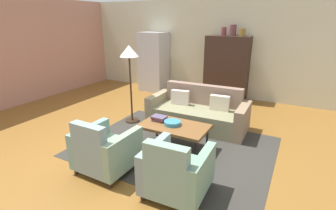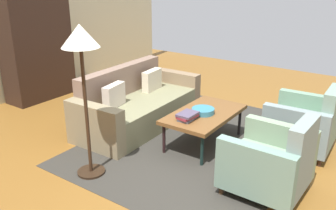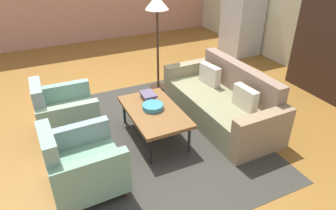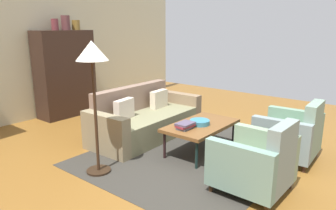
{
  "view_description": "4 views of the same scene",
  "coord_description": "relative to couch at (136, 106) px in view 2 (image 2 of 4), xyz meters",
  "views": [
    {
      "loc": [
        2.44,
        -3.56,
        2.24
      ],
      "look_at": [
        0.43,
        0.2,
        0.78
      ],
      "focal_mm": 26.94,
      "sensor_mm": 36.0,
      "label": 1
    },
    {
      "loc": [
        -3.36,
        -2.07,
        2.25
      ],
      "look_at": [
        0.33,
        0.52,
        0.56
      ],
      "focal_mm": 39.16,
      "sensor_mm": 36.0,
      "label": 2
    },
    {
      "loc": [
        3.98,
        -1.26,
        2.63
      ],
      "look_at": [
        0.8,
        0.24,
        0.61
      ],
      "focal_mm": 32.47,
      "sensor_mm": 36.0,
      "label": 3
    },
    {
      "loc": [
        -3.27,
        -2.34,
        1.9
      ],
      "look_at": [
        0.61,
        0.77,
        0.64
      ],
      "focal_mm": 33.81,
      "sensor_mm": 36.0,
      "label": 4
    }
  ],
  "objects": [
    {
      "name": "floor_lamp",
      "position": [
        -1.42,
        -0.5,
        1.16
      ],
      "size": [
        0.4,
        0.4,
        1.72
      ],
      "color": "black",
      "rests_on": "ground"
    },
    {
      "name": "armchair_right",
      "position": [
        0.6,
        -2.35,
        0.06
      ],
      "size": [
        0.83,
        0.83,
        0.88
      ],
      "rotation": [
        0.0,
        0.0,
        0.04
      ],
      "color": "#321919",
      "rests_on": "ground"
    },
    {
      "name": "fruit_bowl",
      "position": [
        -0.04,
        -1.19,
        0.2
      ],
      "size": [
        0.3,
        0.3,
        0.07
      ],
      "primitive_type": "cylinder",
      "color": "teal",
      "rests_on": "coffee_table"
    },
    {
      "name": "coffee_table",
      "position": [
        0.0,
        -1.19,
        0.13
      ],
      "size": [
        1.2,
        0.7,
        0.45
      ],
      "color": "black",
      "rests_on": "ground"
    },
    {
      "name": "book_stack",
      "position": [
        -0.34,
        -1.14,
        0.21
      ],
      "size": [
        0.29,
        0.2,
        0.09
      ],
      "color": "#4F5261",
      "rests_on": "coffee_table"
    },
    {
      "name": "ground_plane",
      "position": [
        -0.6,
        -1.31,
        -0.29
      ],
      "size": [
        10.27,
        10.27,
        0.0
      ],
      "primitive_type": "plane",
      "color": "brown"
    },
    {
      "name": "couch",
      "position": [
        0.0,
        0.0,
        0.0
      ],
      "size": [
        2.12,
        0.95,
        0.86
      ],
      "rotation": [
        0.0,
        0.0,
        3.17
      ],
      "color": "#7A7957",
      "rests_on": "ground"
    },
    {
      "name": "area_rug",
      "position": [
        0.0,
        -1.14,
        -0.28
      ],
      "size": [
        3.4,
        2.6,
        0.01
      ],
      "primitive_type": "cube",
      "color": "#33312B",
      "rests_on": "ground"
    },
    {
      "name": "cabinet",
      "position": [
        -0.04,
        2.21,
        0.61
      ],
      "size": [
        1.2,
        0.51,
        1.8
      ],
      "color": "#312118",
      "rests_on": "ground"
    },
    {
      "name": "armchair_left",
      "position": [
        -0.6,
        -2.35,
        0.06
      ],
      "size": [
        0.81,
        0.81,
        0.88
      ],
      "rotation": [
        0.0,
        0.0,
        -0.02
      ],
      "color": "#3B2A1A",
      "rests_on": "ground"
    }
  ]
}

